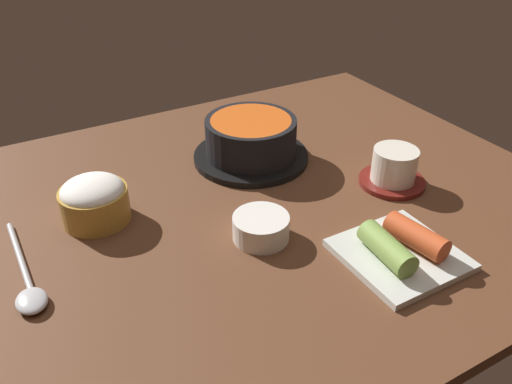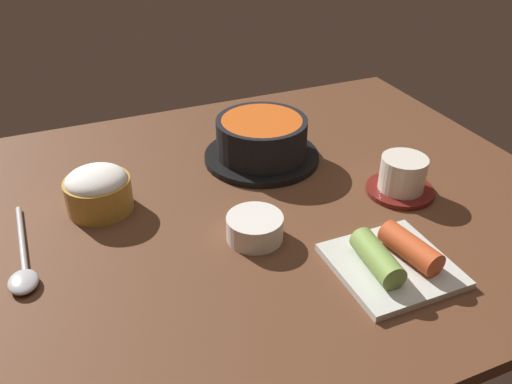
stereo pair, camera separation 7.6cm
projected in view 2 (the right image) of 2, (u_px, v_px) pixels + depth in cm
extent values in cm
cube|color=#56331E|center=(239.00, 210.00, 79.63)|extent=(100.00, 76.00, 2.00)
cylinder|color=black|center=(262.00, 156.00, 90.80)|extent=(19.70, 19.70, 1.09)
cylinder|color=black|center=(262.00, 137.00, 88.80)|extent=(15.38, 15.38, 6.34)
cylinder|color=#D15619|center=(262.00, 121.00, 87.25)|extent=(13.53, 13.53, 0.60)
cylinder|color=#B78C38|center=(99.00, 195.00, 76.97)|extent=(9.61, 9.61, 4.92)
ellipsoid|color=white|center=(96.00, 180.00, 75.64)|extent=(8.84, 8.84, 3.36)
cylinder|color=maroon|center=(400.00, 190.00, 81.85)|extent=(10.46, 10.46, 0.80)
cylinder|color=silver|center=(403.00, 173.00, 80.21)|extent=(7.02, 7.02, 5.28)
cylinder|color=#C6D18C|center=(405.00, 160.00, 78.95)|extent=(5.96, 5.96, 0.40)
cylinder|color=white|center=(255.00, 228.00, 71.37)|extent=(7.77, 7.77, 3.45)
cylinder|color=brown|center=(255.00, 219.00, 70.60)|extent=(6.37, 6.37, 0.50)
cube|color=silver|center=(392.00, 266.00, 66.62)|extent=(14.22, 14.22, 1.00)
cylinder|color=#7A9E47|center=(377.00, 258.00, 64.66)|extent=(3.90, 8.76, 3.24)
cylinder|color=#C64C23|center=(410.00, 248.00, 66.29)|extent=(4.48, 8.92, 3.24)
cylinder|color=#B7B7BC|center=(22.00, 242.00, 70.77)|extent=(1.08, 17.53, 0.80)
ellipsoid|color=#B7B7BC|center=(23.00, 282.00, 63.76)|extent=(3.60, 4.68, 1.26)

